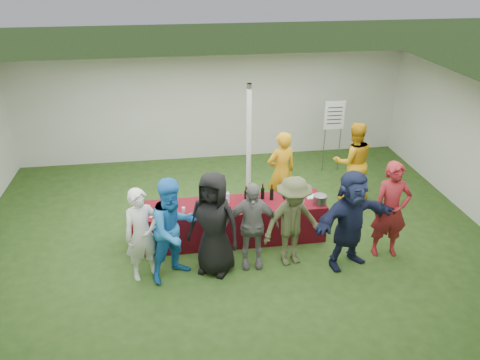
{
  "coord_description": "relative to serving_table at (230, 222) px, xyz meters",
  "views": [
    {
      "loc": [
        -1.0,
        -7.65,
        5.01
      ],
      "look_at": [
        0.13,
        -0.06,
        1.25
      ],
      "focal_mm": 35.0,
      "sensor_mm": 36.0,
      "label": 1
    }
  ],
  "objects": [
    {
      "name": "ground",
      "position": [
        0.07,
        0.06,
        -0.38
      ],
      "size": [
        60.0,
        60.0,
        0.0
      ],
      "primitive_type": "plane",
      "color": "#284719",
      "rests_on": "ground"
    },
    {
      "name": "tent",
      "position": [
        0.57,
        1.26,
        0.98
      ],
      "size": [
        10.0,
        10.0,
        10.0
      ],
      "color": "white",
      "rests_on": "ground"
    },
    {
      "name": "serving_table",
      "position": [
        0.0,
        0.0,
        0.0
      ],
      "size": [
        3.6,
        0.8,
        0.75
      ],
      "primitive_type": "cube",
      "color": "maroon",
      "rests_on": "ground"
    },
    {
      "name": "wine_bottles",
      "position": [
        0.55,
        0.12,
        0.5
      ],
      "size": [
        0.56,
        0.16,
        0.32
      ],
      "color": "black",
      "rests_on": "serving_table"
    },
    {
      "name": "wine_glasses",
      "position": [
        -0.45,
        -0.26,
        0.49
      ],
      "size": [
        2.85,
        0.13,
        0.16
      ],
      "color": "silver",
      "rests_on": "serving_table"
    },
    {
      "name": "water_bottle",
      "position": [
        -0.02,
        0.08,
        0.48
      ],
      "size": [
        0.07,
        0.07,
        0.23
      ],
      "color": "silver",
      "rests_on": "serving_table"
    },
    {
      "name": "bar_towel",
      "position": [
        1.63,
        0.05,
        0.39
      ],
      "size": [
        0.25,
        0.18,
        0.03
      ],
      "primitive_type": "cube",
      "color": "white",
      "rests_on": "serving_table"
    },
    {
      "name": "dump_bucket",
      "position": [
        1.68,
        -0.22,
        0.46
      ],
      "size": [
        0.25,
        0.25,
        0.18
      ],
      "primitive_type": "cylinder",
      "color": "slate",
      "rests_on": "serving_table"
    },
    {
      "name": "wine_list_sign",
      "position": [
        2.92,
        2.77,
        0.94
      ],
      "size": [
        0.5,
        0.03,
        1.8
      ],
      "color": "slate",
      "rests_on": "ground"
    },
    {
      "name": "staff_pourer",
      "position": [
        1.21,
        0.98,
        0.51
      ],
      "size": [
        0.73,
        0.57,
        1.77
      ],
      "primitive_type": "imported",
      "rotation": [
        0.0,
        0.0,
        3.4
      ],
      "color": "orange",
      "rests_on": "ground"
    },
    {
      "name": "staff_back",
      "position": [
        2.86,
        1.23,
        0.52
      ],
      "size": [
        0.9,
        0.71,
        1.8
      ],
      "primitive_type": "imported",
      "rotation": [
        0.0,
        0.0,
        3.11
      ],
      "color": "gold",
      "rests_on": "ground"
    },
    {
      "name": "customer_0",
      "position": [
        -1.56,
        -0.93,
        0.45
      ],
      "size": [
        0.7,
        0.59,
        1.65
      ],
      "primitive_type": "imported",
      "rotation": [
        0.0,
        0.0,
        0.37
      ],
      "color": "white",
      "rests_on": "ground"
    },
    {
      "name": "customer_1",
      "position": [
        -1.04,
        -0.98,
        0.54
      ],
      "size": [
        1.12,
        1.06,
        1.82
      ],
      "primitive_type": "imported",
      "rotation": [
        0.0,
        0.0,
        0.56
      ],
      "color": "blue",
      "rests_on": "ground"
    },
    {
      "name": "customer_2",
      "position": [
        -0.38,
        -0.93,
        0.55
      ],
      "size": [
        1.08,
        0.95,
        1.85
      ],
      "primitive_type": "imported",
      "rotation": [
        0.0,
        0.0,
        -0.49
      ],
      "color": "black",
      "rests_on": "ground"
    },
    {
      "name": "customer_3",
      "position": [
        0.27,
        -0.88,
        0.43
      ],
      "size": [
        0.97,
        0.46,
        1.61
      ],
      "primitive_type": "imported",
      "rotation": [
        0.0,
        0.0,
        -0.07
      ],
      "color": "slate",
      "rests_on": "ground"
    },
    {
      "name": "customer_4",
      "position": [
        0.98,
        -0.91,
        0.46
      ],
      "size": [
        1.19,
        0.84,
        1.68
      ],
      "primitive_type": "imported",
      "rotation": [
        0.0,
        0.0,
        0.21
      ],
      "color": "#474D2D",
      "rests_on": "ground"
    },
    {
      "name": "customer_5",
      "position": [
        1.94,
        -1.09,
        0.52
      ],
      "size": [
        1.75,
        1.05,
        1.8
      ],
      "primitive_type": "imported",
      "rotation": [
        0.0,
        0.0,
        0.33
      ],
      "color": "#181E3C",
      "rests_on": "ground"
    },
    {
      "name": "customer_6",
      "position": [
        2.76,
        -0.9,
        0.53
      ],
      "size": [
        0.7,
        0.5,
        1.82
      ],
      "primitive_type": "imported",
      "rotation": [
        0.0,
        0.0,
        -0.1
      ],
      "color": "maroon",
      "rests_on": "ground"
    }
  ]
}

